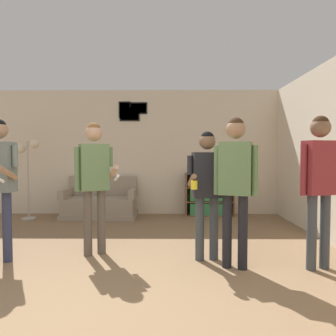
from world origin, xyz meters
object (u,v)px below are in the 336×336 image
couch (100,204)px  person_watcher_holding_cup (207,182)px  person_spectator_near_bookshelf (235,176)px  bookshelf (209,194)px  floor_lamp (28,159)px  person_player_foreground_center (94,173)px  person_spectator_far_right (320,175)px

couch → person_watcher_holding_cup: 3.40m
person_watcher_holding_cup → person_spectator_near_bookshelf: bearing=-45.0°
bookshelf → floor_lamp: (-3.69, -0.44, 0.76)m
person_watcher_holding_cup → person_player_foreground_center: bearing=171.9°
bookshelf → person_player_foreground_center: 3.32m
couch → person_spectator_far_right: person_spectator_far_right is taller
person_spectator_far_right → bookshelf: bearing=105.1°
couch → floor_lamp: 1.69m
person_player_foreground_center → person_spectator_near_bookshelf: size_ratio=0.99×
bookshelf → person_player_foreground_center: size_ratio=0.59×
person_player_foreground_center → person_watcher_holding_cup: size_ratio=1.08×
bookshelf → person_player_foreground_center: (-1.82, -2.71, 0.62)m
person_watcher_holding_cup → person_spectator_far_right: 1.28m
person_player_foreground_center → person_spectator_far_right: size_ratio=0.98×
person_spectator_near_bookshelf → couch: bearing=126.4°
floor_lamp → person_spectator_far_right: 5.34m
person_watcher_holding_cup → floor_lamp: bearing=143.2°
person_watcher_holding_cup → person_spectator_near_bookshelf: size_ratio=0.92×
person_watcher_holding_cup → person_spectator_far_right: (1.24, -0.31, 0.11)m
floor_lamp → person_player_foreground_center: size_ratio=0.94×
couch → bookshelf: bearing=5.0°
bookshelf → person_spectator_near_bookshelf: (-0.08, -3.21, 0.62)m
couch → person_player_foreground_center: size_ratio=0.87×
person_spectator_near_bookshelf → bookshelf: bearing=88.6°
couch → person_player_foreground_center: 2.67m
person_watcher_holding_cup → person_spectator_near_bookshelf: 0.42m
bookshelf → couch: bearing=-175.0°
floor_lamp → person_watcher_holding_cup: 4.15m
couch → person_player_foreground_center: bearing=-79.2°
person_watcher_holding_cup → person_spectator_far_right: person_spectator_far_right is taller
person_watcher_holding_cup → person_spectator_far_right: bearing=-14.0°
floor_lamp → person_spectator_far_right: bearing=-31.5°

